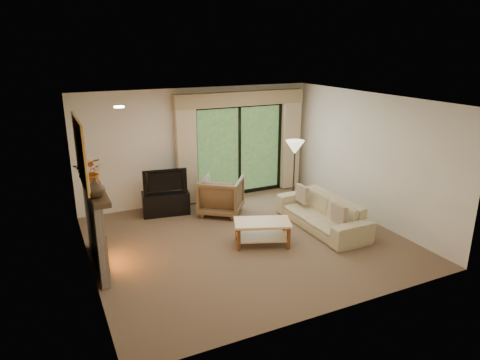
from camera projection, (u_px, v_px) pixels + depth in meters
name	position (u px, v px, depth m)	size (l,w,h in m)	color
floor	(247.00, 241.00, 7.97)	(5.50, 5.50, 0.00)	brown
ceiling	(248.00, 100.00, 7.19)	(5.50, 5.50, 0.00)	white
wall_back	(199.00, 145.00, 9.73)	(5.00, 5.00, 0.00)	beige
wall_front	(335.00, 225.00, 5.42)	(5.00, 5.00, 0.00)	beige
wall_left	(84.00, 196.00, 6.45)	(5.00, 5.00, 0.00)	beige
wall_right	(368.00, 157.00, 8.70)	(5.00, 5.00, 0.00)	beige
fireplace	(95.00, 227.00, 6.86)	(0.24, 1.70, 1.37)	gray
mirror	(80.00, 151.00, 6.44)	(0.07, 1.45, 1.02)	gold
sliding_door	(239.00, 150.00, 10.16)	(2.26, 0.10, 2.16)	black
curtain_left	(186.00, 153.00, 9.48)	(0.45, 0.18, 2.35)	#C5B089
curtain_right	(290.00, 142.00, 10.58)	(0.45, 0.18, 2.35)	#C5B089
cornice	(241.00, 99.00, 9.71)	(3.20, 0.24, 0.32)	tan
media_console	(166.00, 203.00, 9.17)	(0.98, 0.44, 0.49)	black
tv	(165.00, 180.00, 9.02)	(0.92, 0.12, 0.53)	black
armchair	(221.00, 196.00, 9.16)	(0.86, 0.88, 0.80)	brown
sofa	(322.00, 213.00, 8.45)	(2.14, 0.83, 0.62)	tan
pillow_near	(339.00, 214.00, 7.83)	(0.10, 0.36, 0.36)	brown
pillow_far	(302.00, 194.00, 8.89)	(0.10, 0.36, 0.36)	brown
coffee_table	(262.00, 233.00, 7.75)	(1.01, 0.55, 0.45)	#F6CA8D
floor_lamp	(294.00, 175.00, 9.41)	(0.41, 0.41, 1.52)	beige
vase	(95.00, 187.00, 6.18)	(0.27, 0.27, 0.29)	#3C2C1B
branches	(90.00, 172.00, 6.55)	(0.45, 0.39, 0.50)	#C65E16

